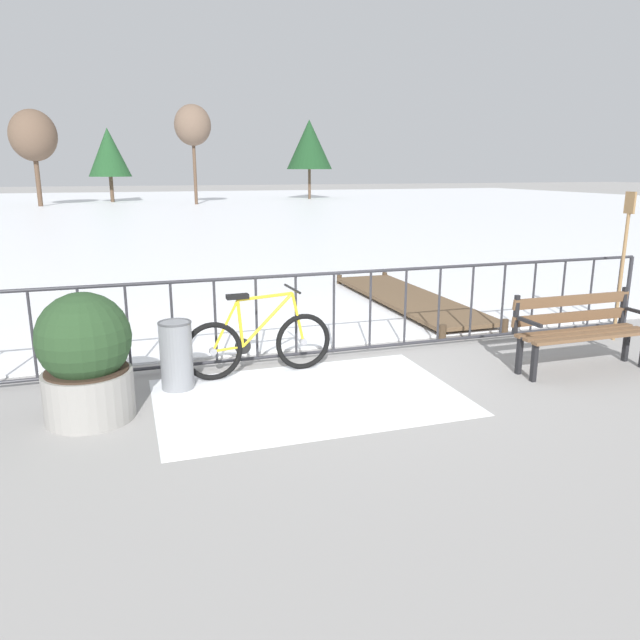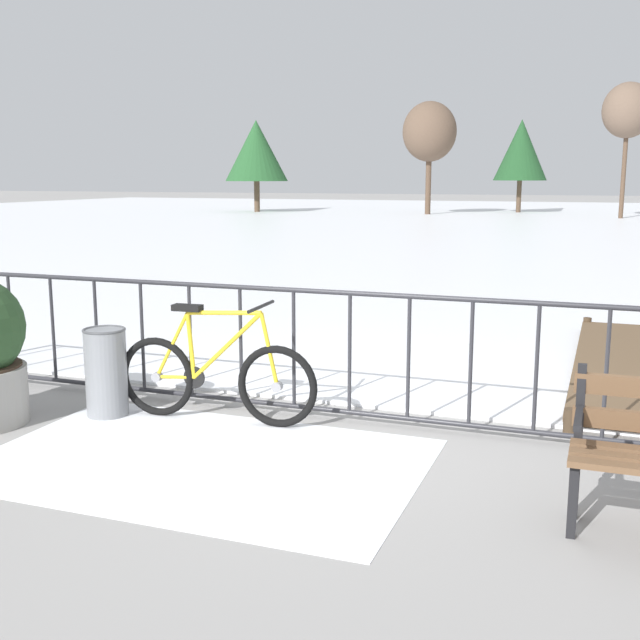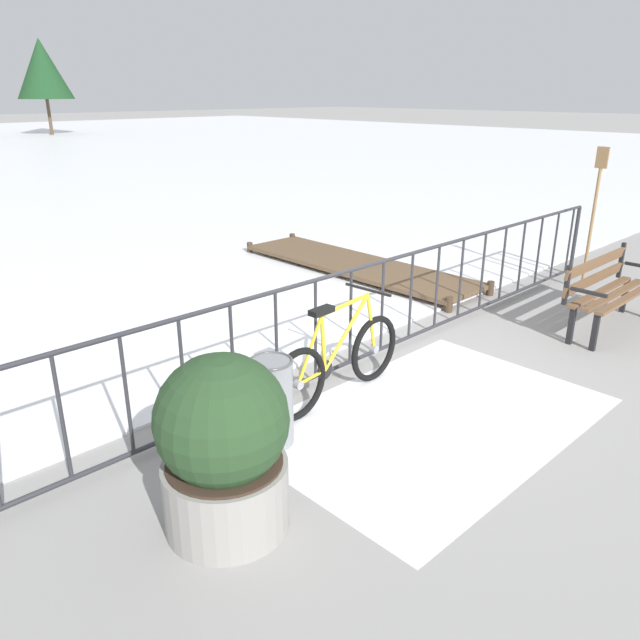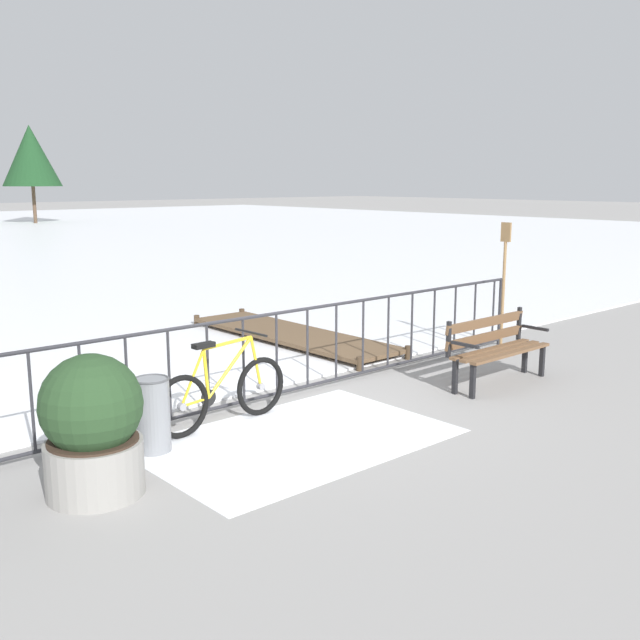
# 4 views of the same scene
# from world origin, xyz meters

# --- Properties ---
(ground_plane) EXTENTS (160.00, 160.00, 0.00)m
(ground_plane) POSITION_xyz_m (0.00, 0.00, 0.00)
(ground_plane) COLOR gray
(frozen_pond) EXTENTS (80.00, 56.00, 0.03)m
(frozen_pond) POSITION_xyz_m (0.00, 28.40, 0.01)
(frozen_pond) COLOR white
(frozen_pond) RESTS_ON ground
(snow_patch) EXTENTS (3.06, 2.02, 0.01)m
(snow_patch) POSITION_xyz_m (-0.69, -1.20, 0.00)
(snow_patch) COLOR white
(snow_patch) RESTS_ON ground
(railing_fence) EXTENTS (9.06, 0.06, 1.07)m
(railing_fence) POSITION_xyz_m (-0.00, 0.00, 0.56)
(railing_fence) COLOR #2D2D33
(railing_fence) RESTS_ON ground
(bicycle_near_railing) EXTENTS (1.71, 0.52, 0.97)m
(bicycle_near_railing) POSITION_xyz_m (-1.02, -0.36, 0.37)
(bicycle_near_railing) COLOR black
(bicycle_near_railing) RESTS_ON ground
(park_bench) EXTENTS (1.60, 0.48, 0.89)m
(park_bench) POSITION_xyz_m (2.54, -1.28, 0.51)
(park_bench) COLOR brown
(park_bench) RESTS_ON ground
(planter_with_shrub) EXTENTS (0.84, 0.84, 1.20)m
(planter_with_shrub) POSITION_xyz_m (-2.78, -1.09, 0.59)
(planter_with_shrub) COLOR gray
(planter_with_shrub) RESTS_ON ground
(trash_bin) EXTENTS (0.35, 0.35, 0.73)m
(trash_bin) POSITION_xyz_m (-1.94, -0.53, 0.37)
(trash_bin) COLOR gray
(trash_bin) RESTS_ON ground
(oar_upright) EXTENTS (0.04, 0.16, 1.98)m
(oar_upright) POSITION_xyz_m (3.88, -0.46, 1.14)
(oar_upright) COLOR #937047
(oar_upright) RESTS_ON ground
(wooden_dock) EXTENTS (1.10, 4.26, 0.20)m
(wooden_dock) POSITION_xyz_m (2.18, 2.38, 0.12)
(wooden_dock) COLOR brown
(wooden_dock) RESTS_ON ground
(tree_west_mid) EXTENTS (2.72, 2.72, 5.67)m
(tree_west_mid) POSITION_xyz_m (-6.99, 34.06, 4.14)
(tree_west_mid) COLOR brown
(tree_west_mid) RESTS_ON ground
(tree_centre) EXTENTS (3.39, 3.39, 5.77)m
(tree_centre) POSITION_xyz_m (11.30, 37.75, 3.98)
(tree_centre) COLOR brown
(tree_centre) RESTS_ON ground
(tree_east_mid) EXTENTS (2.27, 2.27, 6.15)m
(tree_east_mid) POSITION_xyz_m (2.30, 33.27, 4.86)
(tree_east_mid) COLOR brown
(tree_east_mid) RESTS_ON ground
(tree_far_east) EXTENTS (2.83, 2.83, 4.93)m
(tree_far_east) POSITION_xyz_m (-2.85, 37.87, 3.32)
(tree_far_east) COLOR brown
(tree_far_east) RESTS_ON ground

